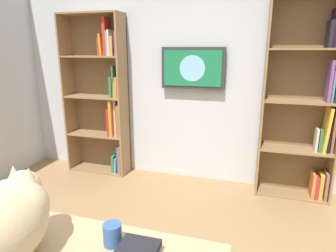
{
  "coord_description": "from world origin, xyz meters",
  "views": [
    {
      "loc": [
        -0.73,
        1.18,
        1.58
      ],
      "look_at": [
        -0.06,
        -1.07,
        0.96
      ],
      "focal_mm": 31.05,
      "sensor_mm": 36.0,
      "label": 1
    }
  ],
  "objects_px": {
    "wall_mounted_tv": "(193,68)",
    "desk_book_stack": "(139,251)",
    "bookshelf_right": "(103,97)",
    "coffee_mug": "(112,234)",
    "bookshelf_left": "(309,101)",
    "cat": "(2,221)"
  },
  "relations": [
    {
      "from": "bookshelf_right",
      "to": "wall_mounted_tv",
      "type": "distance_m",
      "value": 1.2
    },
    {
      "from": "coffee_mug",
      "to": "desk_book_stack",
      "type": "bearing_deg",
      "value": 162.13
    },
    {
      "from": "bookshelf_left",
      "to": "wall_mounted_tv",
      "type": "relative_size",
      "value": 2.87
    },
    {
      "from": "coffee_mug",
      "to": "cat",
      "type": "bearing_deg",
      "value": 29.22
    },
    {
      "from": "bookshelf_right",
      "to": "cat",
      "type": "xyz_separation_m",
      "value": [
        -0.94,
        2.49,
        -0.05
      ]
    },
    {
      "from": "bookshelf_right",
      "to": "coffee_mug",
      "type": "distance_m",
      "value": 2.63
    },
    {
      "from": "wall_mounted_tv",
      "to": "cat",
      "type": "height_order",
      "value": "wall_mounted_tv"
    },
    {
      "from": "wall_mounted_tv",
      "to": "coffee_mug",
      "type": "bearing_deg",
      "value": 94.0
    },
    {
      "from": "wall_mounted_tv",
      "to": "desk_book_stack",
      "type": "distance_m",
      "value": 2.5
    },
    {
      "from": "cat",
      "to": "coffee_mug",
      "type": "height_order",
      "value": "cat"
    },
    {
      "from": "coffee_mug",
      "to": "desk_book_stack",
      "type": "xyz_separation_m",
      "value": [
        -0.14,
        0.04,
        -0.02
      ]
    },
    {
      "from": "bookshelf_left",
      "to": "coffee_mug",
      "type": "relative_size",
      "value": 22.05
    },
    {
      "from": "desk_book_stack",
      "to": "bookshelf_left",
      "type": "bearing_deg",
      "value": -111.95
    },
    {
      "from": "bookshelf_left",
      "to": "wall_mounted_tv",
      "type": "distance_m",
      "value": 1.28
    },
    {
      "from": "bookshelf_right",
      "to": "wall_mounted_tv",
      "type": "bearing_deg",
      "value": -175.89
    },
    {
      "from": "coffee_mug",
      "to": "desk_book_stack",
      "type": "distance_m",
      "value": 0.15
    },
    {
      "from": "bookshelf_left",
      "to": "cat",
      "type": "distance_m",
      "value": 2.88
    },
    {
      "from": "bookshelf_right",
      "to": "desk_book_stack",
      "type": "distance_m",
      "value": 2.74
    },
    {
      "from": "wall_mounted_tv",
      "to": "cat",
      "type": "xyz_separation_m",
      "value": [
        0.2,
        2.57,
        -0.43
      ]
    },
    {
      "from": "coffee_mug",
      "to": "bookshelf_right",
      "type": "bearing_deg",
      "value": -60.39
    },
    {
      "from": "bookshelf_left",
      "to": "wall_mounted_tv",
      "type": "bearing_deg",
      "value": -3.65
    },
    {
      "from": "wall_mounted_tv",
      "to": "desk_book_stack",
      "type": "height_order",
      "value": "wall_mounted_tv"
    }
  ]
}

